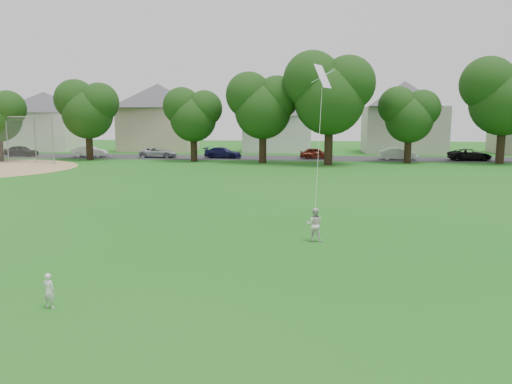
# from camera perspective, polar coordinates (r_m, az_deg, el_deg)

# --- Properties ---
(ground) EXTENTS (160.00, 160.00, 0.00)m
(ground) POSITION_cam_1_polar(r_m,az_deg,el_deg) (15.04, -9.72, -9.72)
(ground) COLOR #166015
(ground) RESTS_ON ground
(street) EXTENTS (90.00, 7.00, 0.01)m
(street) POSITION_cam_1_polar(r_m,az_deg,el_deg) (56.06, 1.88, 3.92)
(street) COLOR #2D2D30
(street) RESTS_ON ground
(toddler) EXTENTS (0.36, 0.28, 0.90)m
(toddler) POSITION_cam_1_polar(r_m,az_deg,el_deg) (13.57, -22.58, -10.37)
(toddler) COLOR silver
(toddler) RESTS_ON ground
(older_boy) EXTENTS (0.68, 0.55, 1.28)m
(older_boy) POSITION_cam_1_polar(r_m,az_deg,el_deg) (19.04, 6.70, -3.72)
(older_boy) COLOR silver
(older_boy) RESTS_ON ground
(kite) EXTENTS (0.85, 1.68, 6.06)m
(kite) POSITION_cam_1_polar(r_m,az_deg,el_deg) (19.73, 7.19, 5.43)
(kite) COLOR white
(kite) RESTS_ON ground
(baseball_backstop) EXTENTS (10.43, 2.95, 4.60)m
(baseball_backstop) POSITION_cam_1_polar(r_m,az_deg,el_deg) (55.40, -26.78, 5.31)
(baseball_backstop) COLOR gray
(baseball_backstop) RESTS_ON ground
(tree_row) EXTENTS (82.57, 9.60, 11.05)m
(tree_row) POSITION_cam_1_polar(r_m,az_deg,el_deg) (49.99, 5.02, 10.40)
(tree_row) COLOR black
(tree_row) RESTS_ON ground
(parked_cars) EXTENTS (61.66, 2.14, 1.29)m
(parked_cars) POSITION_cam_1_polar(r_m,az_deg,el_deg) (54.93, 3.45, 4.46)
(parked_cars) COLOR black
(parked_cars) RESTS_ON ground
(house_row) EXTENTS (77.31, 14.15, 10.62)m
(house_row) POSITION_cam_1_polar(r_m,az_deg,el_deg) (65.88, 1.98, 9.02)
(house_row) COLOR silver
(house_row) RESTS_ON ground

